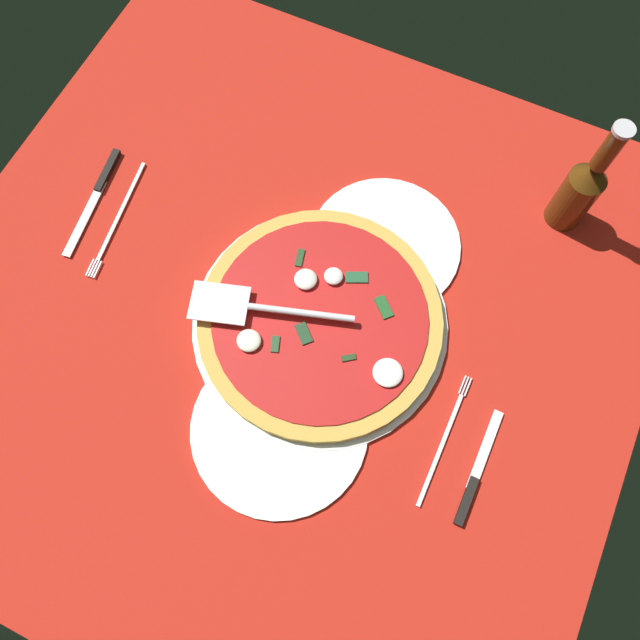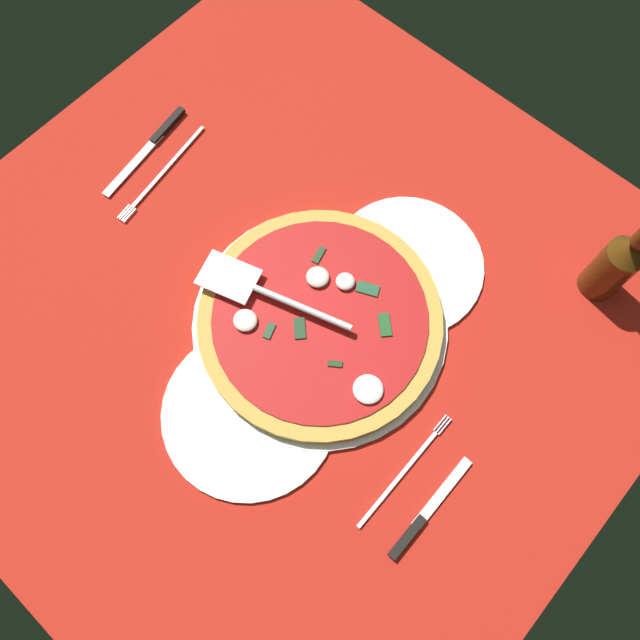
{
  "view_description": "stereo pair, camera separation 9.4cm",
  "coord_description": "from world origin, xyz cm",
  "px_view_note": "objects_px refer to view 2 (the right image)",
  "views": [
    {
      "loc": [
        28.09,
        19.44,
        90.32
      ],
      "look_at": [
        -1.06,
        5.71,
        2.2
      ],
      "focal_mm": 35.27,
      "sensor_mm": 36.0,
      "label": 1
    },
    {
      "loc": [
        22.91,
        27.25,
        90.32
      ],
      "look_at": [
        -1.06,
        5.71,
        2.2
      ],
      "focal_mm": 35.27,
      "sensor_mm": 36.0,
      "label": 2
    }
  ],
  "objects_px": {
    "dinner_plate_right": "(250,412)",
    "dinner_plate_left": "(407,265)",
    "beer_bottle": "(619,262)",
    "pizza": "(320,320)",
    "place_setting_near": "(157,158)",
    "pizza_server": "(265,292)",
    "place_setting_far": "(414,494)"
  },
  "relations": [
    {
      "from": "dinner_plate_right",
      "to": "dinner_plate_left",
      "type": "bearing_deg",
      "value": 176.43
    },
    {
      "from": "dinner_plate_left",
      "to": "beer_bottle",
      "type": "distance_m",
      "value": 0.3
    },
    {
      "from": "pizza",
      "to": "place_setting_near",
      "type": "relative_size",
      "value": 1.68
    },
    {
      "from": "pizza_server",
      "to": "dinner_plate_right",
      "type": "bearing_deg",
      "value": 107.4
    },
    {
      "from": "pizza_server",
      "to": "beer_bottle",
      "type": "xyz_separation_m",
      "value": [
        -0.36,
        0.36,
        0.04
      ]
    },
    {
      "from": "dinner_plate_left",
      "to": "dinner_plate_right",
      "type": "relative_size",
      "value": 0.95
    },
    {
      "from": "place_setting_near",
      "to": "beer_bottle",
      "type": "distance_m",
      "value": 0.74
    },
    {
      "from": "dinner_plate_left",
      "to": "dinner_plate_right",
      "type": "height_order",
      "value": "same"
    },
    {
      "from": "beer_bottle",
      "to": "pizza_server",
      "type": "bearing_deg",
      "value": -44.58
    },
    {
      "from": "dinner_plate_right",
      "to": "place_setting_near",
      "type": "relative_size",
      "value": 1.16
    },
    {
      "from": "pizza_server",
      "to": "place_setting_far",
      "type": "relative_size",
      "value": 1.16
    },
    {
      "from": "place_setting_near",
      "to": "dinner_plate_left",
      "type": "bearing_deg",
      "value": 98.13
    },
    {
      "from": "dinner_plate_right",
      "to": "beer_bottle",
      "type": "distance_m",
      "value": 0.57
    },
    {
      "from": "dinner_plate_left",
      "to": "pizza_server",
      "type": "height_order",
      "value": "pizza_server"
    },
    {
      "from": "place_setting_near",
      "to": "place_setting_far",
      "type": "bearing_deg",
      "value": 70.31
    },
    {
      "from": "dinner_plate_left",
      "to": "dinner_plate_right",
      "type": "xyz_separation_m",
      "value": [
        0.33,
        -0.02,
        0.0
      ]
    },
    {
      "from": "dinner_plate_left",
      "to": "pizza",
      "type": "bearing_deg",
      "value": -12.32
    },
    {
      "from": "dinner_plate_right",
      "to": "pizza",
      "type": "xyz_separation_m",
      "value": [
        -0.17,
        -0.02,
        0.02
      ]
    },
    {
      "from": "place_setting_near",
      "to": "place_setting_far",
      "type": "distance_m",
      "value": 0.68
    },
    {
      "from": "dinner_plate_right",
      "to": "beer_bottle",
      "type": "bearing_deg",
      "value": 152.75
    },
    {
      "from": "pizza",
      "to": "place_setting_far",
      "type": "distance_m",
      "value": 0.28
    },
    {
      "from": "place_setting_far",
      "to": "dinner_plate_right",
      "type": "bearing_deg",
      "value": 105.19
    },
    {
      "from": "place_setting_near",
      "to": "place_setting_far",
      "type": "relative_size",
      "value": 1.05
    },
    {
      "from": "dinner_plate_right",
      "to": "pizza_server",
      "type": "relative_size",
      "value": 1.05
    },
    {
      "from": "dinner_plate_left",
      "to": "place_setting_near",
      "type": "xyz_separation_m",
      "value": [
        0.13,
        -0.44,
        -0.0
      ]
    },
    {
      "from": "dinner_plate_right",
      "to": "place_setting_near",
      "type": "height_order",
      "value": "place_setting_near"
    },
    {
      "from": "pizza",
      "to": "place_setting_near",
      "type": "bearing_deg",
      "value": -95.28
    },
    {
      "from": "pizza_server",
      "to": "place_setting_far",
      "type": "height_order",
      "value": "pizza_server"
    },
    {
      "from": "pizza_server",
      "to": "place_setting_far",
      "type": "bearing_deg",
      "value": 150.71
    },
    {
      "from": "place_setting_near",
      "to": "beer_bottle",
      "type": "xyz_separation_m",
      "value": [
        -0.3,
        0.68,
        0.08
      ]
    },
    {
      "from": "place_setting_near",
      "to": "pizza",
      "type": "bearing_deg",
      "value": 76.63
    },
    {
      "from": "dinner_plate_right",
      "to": "beer_bottle",
      "type": "xyz_separation_m",
      "value": [
        -0.5,
        0.26,
        0.08
      ]
    }
  ]
}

